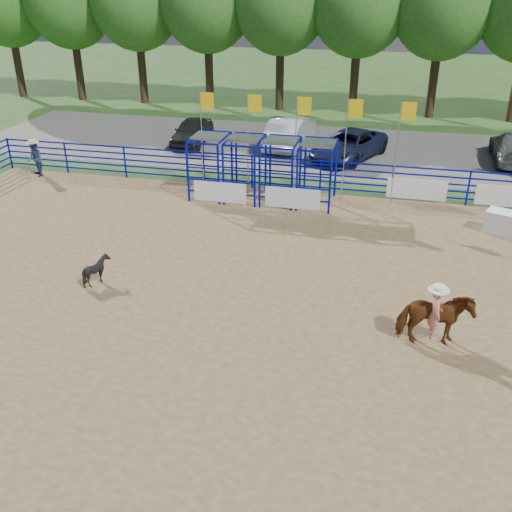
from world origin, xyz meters
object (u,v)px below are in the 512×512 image
Objects in this scene: horse_and_rider at (435,316)px; spectator_cowboy at (35,158)px; announcer_table at (509,224)px; car_c at (348,145)px; car_b at (290,132)px; car_a at (192,132)px; calf at (97,270)px.

horse_and_rider reaches higher than spectator_cowboy.
announcer_table is 0.66× the size of horse_and_rider.
announcer_table is 8.21m from horse_and_rider.
car_c is at bearing 128.57° from announcer_table.
spectator_cowboy is 13.01m from car_b.
spectator_cowboy is 15.15m from car_c.
spectator_cowboy is (-17.42, 9.64, -0.01)m from horse_and_rider.
car_a is (-15.12, 8.91, 0.26)m from announcer_table.
calf is 0.22× the size of car_a.
car_a is at bearing 11.96° from car_b.
calf is 0.53× the size of spectator_cowboy.
car_c is at bearing -7.17° from car_a.
spectator_cowboy is 0.33× the size of car_b.
horse_and_rider is 20.58m from car_a.
horse_and_rider is 2.70× the size of calf.
spectator_cowboy is at bearing 174.44° from announcer_table.
horse_and_rider is 19.91m from spectator_cowboy.
calf is at bearing -83.45° from car_a.
announcer_table is 17.56m from car_a.
horse_and_rider is at bearing -55.75° from car_a.
calf is at bearing 84.72° from car_b.
horse_and_rider reaches higher than car_a.
calf is 0.18× the size of car_c.
spectator_cowboy is at bearing -129.05° from car_a.
car_b is at bearing -30.43° from calf.
car_b is 0.99× the size of car_c.
horse_and_rider is at bearing -115.56° from calf.
car_a is at bearing -11.39° from calf.
car_a is (-12.20, 16.58, -0.17)m from horse_and_rider.
horse_and_rider is at bearing -28.96° from spectator_cowboy.
spectator_cowboy reaches higher than car_b.
horse_and_rider is at bearing -110.88° from announcer_table.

